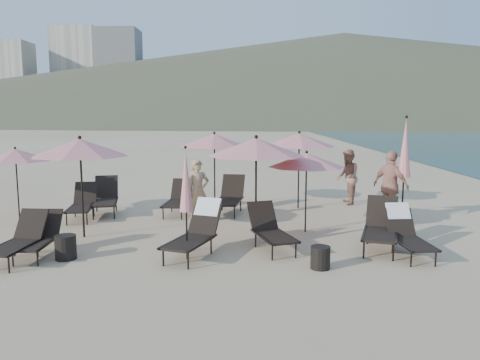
{
  "coord_description": "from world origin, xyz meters",
  "views": [
    {
      "loc": [
        -0.29,
        -9.14,
        2.85
      ],
      "look_at": [
        -0.54,
        3.5,
        1.1
      ],
      "focal_mm": 35.0,
      "sensor_mm": 36.0,
      "label": 1
    }
  ],
  "objects_px": {
    "umbrella_open_3": "(214,140)",
    "lounger_1": "(39,237)",
    "lounger_2": "(196,230)",
    "lounger_3": "(271,229)",
    "lounger_9": "(230,196)",
    "umbrella_closed_0": "(186,181)",
    "side_table_0": "(66,247)",
    "lounger_4": "(381,226)",
    "lounger_7": "(105,197)",
    "lounger_0": "(18,239)",
    "umbrella_open_1": "(256,147)",
    "umbrella_open_4": "(299,140)",
    "beachgoer_c": "(391,186)",
    "lounger_6": "(82,203)",
    "umbrella_open_2": "(307,160)",
    "lounger_8": "(178,199)",
    "beachgoer_b": "(347,177)",
    "beachgoer_a": "(198,191)",
    "umbrella_open_5": "(15,155)",
    "umbrella_open_0": "(80,148)",
    "side_table_1": "(320,258)",
    "lounger_5": "(407,232)",
    "umbrella_closed_1": "(405,149)"
  },
  "relations": [
    {
      "from": "umbrella_open_3",
      "to": "lounger_1",
      "type": "bearing_deg",
      "value": -121.11
    },
    {
      "from": "lounger_2",
      "to": "lounger_3",
      "type": "height_order",
      "value": "lounger_2"
    },
    {
      "from": "lounger_9",
      "to": "lounger_3",
      "type": "bearing_deg",
      "value": -67.04
    },
    {
      "from": "umbrella_closed_0",
      "to": "side_table_0",
      "type": "bearing_deg",
      "value": -178.5
    },
    {
      "from": "lounger_4",
      "to": "lounger_7",
      "type": "bearing_deg",
      "value": 171.12
    },
    {
      "from": "lounger_0",
      "to": "lounger_2",
      "type": "xyz_separation_m",
      "value": [
        3.47,
        0.44,
        0.09
      ]
    },
    {
      "from": "lounger_1",
      "to": "umbrella_open_3",
      "type": "bearing_deg",
      "value": 56.73
    },
    {
      "from": "lounger_3",
      "to": "umbrella_open_1",
      "type": "distance_m",
      "value": 1.93
    },
    {
      "from": "lounger_2",
      "to": "umbrella_open_4",
      "type": "height_order",
      "value": "umbrella_open_4"
    },
    {
      "from": "beachgoer_c",
      "to": "lounger_1",
      "type": "bearing_deg",
      "value": 76.9
    },
    {
      "from": "lounger_6",
      "to": "umbrella_closed_0",
      "type": "distance_m",
      "value": 5.08
    },
    {
      "from": "lounger_4",
      "to": "umbrella_open_2",
      "type": "distance_m",
      "value": 2.4
    },
    {
      "from": "lounger_2",
      "to": "lounger_6",
      "type": "height_order",
      "value": "lounger_2"
    },
    {
      "from": "lounger_8",
      "to": "beachgoer_b",
      "type": "xyz_separation_m",
      "value": [
        5.22,
        1.56,
        0.44
      ]
    },
    {
      "from": "beachgoer_a",
      "to": "lounger_1",
      "type": "bearing_deg",
      "value": -157.83
    },
    {
      "from": "lounger_7",
      "to": "umbrella_open_1",
      "type": "relative_size",
      "value": 0.79
    },
    {
      "from": "umbrella_open_1",
      "to": "umbrella_open_5",
      "type": "xyz_separation_m",
      "value": [
        -6.6,
        2.09,
        -0.37
      ]
    },
    {
      "from": "umbrella_open_0",
      "to": "side_table_1",
      "type": "bearing_deg",
      "value": -22.74
    },
    {
      "from": "lounger_0",
      "to": "lounger_3",
      "type": "relative_size",
      "value": 0.94
    },
    {
      "from": "lounger_5",
      "to": "lounger_7",
      "type": "distance_m",
      "value": 8.44
    },
    {
      "from": "umbrella_closed_0",
      "to": "lounger_1",
      "type": "bearing_deg",
      "value": 176.88
    },
    {
      "from": "lounger_1",
      "to": "lounger_3",
      "type": "relative_size",
      "value": 0.87
    },
    {
      "from": "umbrella_open_3",
      "to": "beachgoer_c",
      "type": "distance_m",
      "value": 5.4
    },
    {
      "from": "umbrella_open_1",
      "to": "umbrella_open_4",
      "type": "relative_size",
      "value": 1.01
    },
    {
      "from": "umbrella_closed_0",
      "to": "side_table_1",
      "type": "bearing_deg",
      "value": -11.95
    },
    {
      "from": "umbrella_open_0",
      "to": "umbrella_closed_1",
      "type": "xyz_separation_m",
      "value": [
        8.0,
        1.69,
        -0.13
      ]
    },
    {
      "from": "umbrella_open_5",
      "to": "lounger_7",
      "type": "bearing_deg",
      "value": 16.37
    },
    {
      "from": "umbrella_open_1",
      "to": "beachgoer_c",
      "type": "distance_m",
      "value": 4.32
    },
    {
      "from": "lounger_3",
      "to": "lounger_6",
      "type": "xyz_separation_m",
      "value": [
        -5.09,
        2.88,
        0.01
      ]
    },
    {
      "from": "lounger_6",
      "to": "umbrella_open_2",
      "type": "xyz_separation_m",
      "value": [
        6.01,
        -1.37,
        1.34
      ]
    },
    {
      "from": "lounger_5",
      "to": "umbrella_open_5",
      "type": "relative_size",
      "value": 0.8
    },
    {
      "from": "lounger_2",
      "to": "side_table_0",
      "type": "relative_size",
      "value": 3.76
    },
    {
      "from": "lounger_6",
      "to": "beachgoer_c",
      "type": "bearing_deg",
      "value": -9.12
    },
    {
      "from": "umbrella_open_1",
      "to": "umbrella_closed_1",
      "type": "height_order",
      "value": "umbrella_closed_1"
    },
    {
      "from": "umbrella_open_4",
      "to": "lounger_7",
      "type": "bearing_deg",
      "value": -171.04
    },
    {
      "from": "lounger_3",
      "to": "umbrella_open_4",
      "type": "height_order",
      "value": "umbrella_open_4"
    },
    {
      "from": "beachgoer_a",
      "to": "lounger_3",
      "type": "bearing_deg",
      "value": -78.12
    },
    {
      "from": "lounger_8",
      "to": "umbrella_open_5",
      "type": "distance_m",
      "value": 4.62
    },
    {
      "from": "umbrella_open_2",
      "to": "lounger_7",
      "type": "bearing_deg",
      "value": 159.36
    },
    {
      "from": "lounger_6",
      "to": "umbrella_open_5",
      "type": "relative_size",
      "value": 0.86
    },
    {
      "from": "lounger_2",
      "to": "lounger_4",
      "type": "relative_size",
      "value": 0.96
    },
    {
      "from": "umbrella_open_2",
      "to": "umbrella_open_5",
      "type": "bearing_deg",
      "value": 169.54
    },
    {
      "from": "lounger_5",
      "to": "side_table_0",
      "type": "distance_m",
      "value": 6.93
    },
    {
      "from": "lounger_8",
      "to": "lounger_3",
      "type": "bearing_deg",
      "value": -51.02
    },
    {
      "from": "umbrella_open_5",
      "to": "beachgoer_b",
      "type": "bearing_deg",
      "value": 12.95
    },
    {
      "from": "lounger_2",
      "to": "umbrella_open_3",
      "type": "xyz_separation_m",
      "value": [
        0.0,
        5.17,
        1.56
      ]
    },
    {
      "from": "lounger_6",
      "to": "side_table_1",
      "type": "xyz_separation_m",
      "value": [
        5.96,
        -4.15,
        -0.23
      ]
    },
    {
      "from": "lounger_8",
      "to": "umbrella_open_4",
      "type": "height_order",
      "value": "umbrella_open_4"
    },
    {
      "from": "umbrella_open_5",
      "to": "umbrella_closed_1",
      "type": "distance_m",
      "value": 10.55
    },
    {
      "from": "beachgoer_c",
      "to": "lounger_7",
      "type": "bearing_deg",
      "value": 48.6
    }
  ]
}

